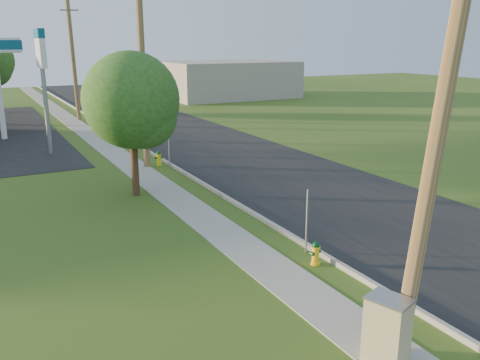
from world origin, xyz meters
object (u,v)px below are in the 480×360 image
object	(u,v)px
utility_cabinet	(387,330)
price_pylon	(41,56)
hydrant_far	(112,131)
utility_pole_near	(440,120)
hydrant_near	(316,253)
tree_verge	(134,104)
utility_pole_mid	(142,68)
hydrant_mid	(159,158)
utility_pole_far	(73,59)

from	to	relation	value
utility_cabinet	price_pylon	bearing A→B (deg)	97.26
price_pylon	hydrant_far	world-z (taller)	price_pylon
utility_pole_near	hydrant_near	distance (m)	6.27
utility_pole_near	hydrant_far	size ratio (longest dim) A/B	13.39
tree_verge	utility_cabinet	xyz separation A→B (m)	(0.93, -13.41, -3.07)
hydrant_far	utility_cabinet	xyz separation A→B (m)	(-1.50, -27.56, 0.36)
tree_verge	utility_cabinet	bearing A→B (deg)	-86.02
tree_verge	hydrant_near	bearing A→B (deg)	-74.87
utility_pole_mid	tree_verge	world-z (taller)	utility_pole_mid
utility_pole_mid	utility_cabinet	distance (m)	18.54
utility_pole_mid	hydrant_mid	xyz separation A→B (m)	(0.63, -0.00, -4.57)
utility_pole_near	utility_pole_mid	bearing A→B (deg)	90.00
hydrant_mid	hydrant_near	bearing A→B (deg)	-90.13
utility_pole_mid	hydrant_far	bearing A→B (deg)	86.41
utility_pole_near	utility_pole_far	bearing A→B (deg)	90.00
hydrant_near	utility_cabinet	bearing A→B (deg)	-108.87
utility_pole_far	hydrant_mid	distance (m)	18.55
utility_pole_mid	hydrant_near	size ratio (longest dim) A/B	13.57
utility_pole_mid	hydrant_mid	distance (m)	4.61
price_pylon	hydrant_mid	size ratio (longest dim) A/B	8.69
utility_pole_near	utility_cabinet	size ratio (longest dim) A/B	6.72
hydrant_far	utility_pole_far	bearing A→B (deg)	94.04
utility_pole_mid	utility_pole_far	xyz separation A→B (m)	(0.00, 18.00, -0.15)
price_pylon	utility_cabinet	bearing A→B (deg)	-82.74
tree_verge	hydrant_mid	world-z (taller)	tree_verge
hydrant_near	hydrant_far	xyz separation A→B (m)	(-0.00, 23.17, -0.01)
utility_pole_near	utility_pole_far	xyz separation A→B (m)	(-0.00, 36.00, 0.00)
hydrant_near	hydrant_far	bearing A→B (deg)	90.00
price_pylon	utility_pole_mid	bearing A→B (deg)	-54.66
utility_pole_far	hydrant_near	xyz separation A→B (m)	(0.60, -31.62, -4.45)
utility_pole_near	hydrant_near	xyz separation A→B (m)	(0.60, 4.38, -4.45)
hydrant_near	hydrant_mid	xyz separation A→B (m)	(0.03, 13.62, 0.03)
hydrant_near	hydrant_mid	world-z (taller)	hydrant_mid
tree_verge	hydrant_near	distance (m)	9.94
hydrant_mid	utility_cabinet	distance (m)	18.09
utility_pole_near	utility_pole_mid	world-z (taller)	utility_pole_mid
utility_pole_near	hydrant_far	world-z (taller)	utility_pole_near
tree_verge	hydrant_near	xyz separation A→B (m)	(2.44, -9.01, -3.42)
hydrant_near	hydrant_mid	distance (m)	13.62
utility_pole_near	hydrant_mid	bearing A→B (deg)	87.99
utility_pole_mid	hydrant_mid	world-z (taller)	utility_pole_mid
hydrant_far	utility_pole_near	bearing A→B (deg)	-91.24
utility_pole_mid	utility_pole_far	distance (m)	18.00
utility_pole_near	hydrant_far	bearing A→B (deg)	88.76
utility_pole_mid	tree_verge	distance (m)	5.10
hydrant_far	utility_cabinet	distance (m)	27.61
tree_verge	hydrant_far	size ratio (longest dim) A/B	8.29
utility_pole_mid	hydrant_near	xyz separation A→B (m)	(0.60, -13.62, -4.60)
utility_pole_far	price_pylon	xyz separation A→B (m)	(-3.90, -12.50, 0.63)
tree_verge	hydrant_mid	bearing A→B (deg)	61.83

